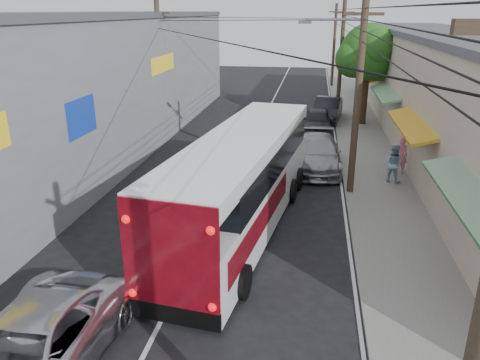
# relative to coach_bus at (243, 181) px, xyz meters

# --- Properties ---
(sidewalk) EXTENTS (3.00, 80.00, 0.12)m
(sidewalk) POSITION_rel_coach_bus_xyz_m (5.29, 10.94, -1.71)
(sidewalk) COLOR slate
(sidewalk) RESTS_ON ground
(building_right) EXTENTS (7.09, 40.00, 6.25)m
(building_right) POSITION_rel_coach_bus_xyz_m (9.78, 12.94, 1.38)
(building_right) COLOR #C3B09B
(building_right) RESTS_ON ground
(building_left) EXTENTS (7.20, 36.00, 7.25)m
(building_left) POSITION_rel_coach_bus_xyz_m (-9.71, 8.94, 1.88)
(building_left) COLOR gray
(building_left) RESTS_ON ground
(utility_poles) EXTENTS (11.80, 45.28, 8.00)m
(utility_poles) POSITION_rel_coach_bus_xyz_m (1.91, 11.27, 2.36)
(utility_poles) COLOR #473828
(utility_poles) RESTS_ON ground
(street_tree) EXTENTS (4.40, 4.00, 6.60)m
(street_tree) POSITION_rel_coach_bus_xyz_m (5.66, 16.96, 2.90)
(street_tree) COLOR #3F2B19
(street_tree) RESTS_ON ground
(coach_bus) EXTENTS (4.02, 12.09, 3.42)m
(coach_bus) POSITION_rel_coach_bus_xyz_m (0.00, 0.00, 0.00)
(coach_bus) COLOR white
(coach_bus) RESTS_ON ground
(jeepney) EXTENTS (2.66, 5.61, 1.55)m
(jeepney) POSITION_rel_coach_bus_xyz_m (-3.21, -8.06, -1.00)
(jeepney) COLOR silver
(jeepney) RESTS_ON ground
(parked_suv) EXTENTS (2.33, 5.41, 1.55)m
(parked_suv) POSITION_rel_coach_bus_xyz_m (2.59, 7.16, -1.00)
(parked_suv) COLOR #9C9DA4
(parked_suv) RESTS_ON ground
(parked_car_mid) EXTENTS (1.77, 4.29, 1.45)m
(parked_car_mid) POSITION_rel_coach_bus_xyz_m (2.59, 14.64, -1.05)
(parked_car_mid) COLOR #25252A
(parked_car_mid) RESTS_ON ground
(parked_car_far) EXTENTS (2.32, 5.08, 1.62)m
(parked_car_far) POSITION_rel_coach_bus_xyz_m (3.26, 17.94, -0.96)
(parked_car_far) COLOR black
(parked_car_far) RESTS_ON ground
(pedestrian_near) EXTENTS (0.67, 0.47, 1.76)m
(pedestrian_near) POSITION_rel_coach_bus_xyz_m (6.39, 6.64, -0.77)
(pedestrian_near) COLOR pink
(pedestrian_near) RESTS_ON sidewalk
(pedestrian_far) EXTENTS (1.04, 0.98, 1.70)m
(pedestrian_far) POSITION_rel_coach_bus_xyz_m (5.90, 5.42, -0.80)
(pedestrian_far) COLOR #88AAC6
(pedestrian_far) RESTS_ON sidewalk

